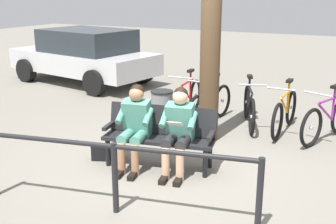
% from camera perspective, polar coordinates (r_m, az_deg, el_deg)
% --- Properties ---
extents(ground_plane, '(40.00, 40.00, 0.00)m').
position_cam_1_polar(ground_plane, '(6.23, 0.32, -7.16)').
color(ground_plane, slate).
extents(bench, '(1.66, 0.77, 0.87)m').
position_cam_1_polar(bench, '(6.06, -1.08, -2.71)').
color(bench, black).
rests_on(bench, ground).
extents(person_reading, '(0.54, 0.81, 1.20)m').
position_cam_1_polar(person_reading, '(5.77, 1.44, -2.02)').
color(person_reading, '#4C8C7A').
rests_on(person_reading, ground).
extents(person_companion, '(0.54, 0.81, 1.20)m').
position_cam_1_polar(person_companion, '(5.96, -4.53, -1.48)').
color(person_companion, '#4C8C7A').
rests_on(person_companion, ground).
extents(handbag, '(0.33, 0.24, 0.24)m').
position_cam_1_polar(handbag, '(6.43, -8.99, -5.45)').
color(handbag, black).
rests_on(handbag, ground).
extents(tree_trunk, '(0.33, 0.33, 4.16)m').
position_cam_1_polar(tree_trunk, '(6.84, 5.91, 12.87)').
color(tree_trunk, '#4C3823').
rests_on(tree_trunk, ground).
extents(litter_bin, '(0.40, 0.40, 0.77)m').
position_cam_1_polar(litter_bin, '(7.48, -0.83, 0.05)').
color(litter_bin, slate).
rests_on(litter_bin, ground).
extents(bicycle_blue, '(0.70, 1.59, 0.94)m').
position_cam_1_polar(bicycle_blue, '(7.60, 20.83, -0.99)').
color(bicycle_blue, black).
rests_on(bicycle_blue, ground).
extents(bicycle_green, '(0.48, 1.68, 0.94)m').
position_cam_1_polar(bicycle_green, '(7.80, 15.61, -0.08)').
color(bicycle_green, black).
rests_on(bicycle_green, ground).
extents(bicycle_purple, '(0.72, 1.58, 0.94)m').
position_cam_1_polar(bicycle_purple, '(8.00, 11.01, 0.63)').
color(bicycle_purple, black).
rests_on(bicycle_purple, ground).
extents(bicycle_orange, '(0.48, 1.67, 0.94)m').
position_cam_1_polar(bicycle_orange, '(8.07, 5.75, 0.98)').
color(bicycle_orange, black).
rests_on(bicycle_orange, ground).
extents(bicycle_red, '(0.48, 1.68, 0.94)m').
position_cam_1_polar(bicycle_red, '(8.45, 2.65, 1.76)').
color(bicycle_red, black).
rests_on(bicycle_red, ground).
extents(railing_fence, '(3.22, 0.73, 0.85)m').
position_cam_1_polar(railing_fence, '(4.77, -7.30, -7.07)').
color(railing_fence, black).
rests_on(railing_fence, ground).
extents(parked_car, '(4.44, 2.56, 1.47)m').
position_cam_1_polar(parked_car, '(11.76, -11.29, 7.65)').
color(parked_car, silver).
rests_on(parked_car, ground).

